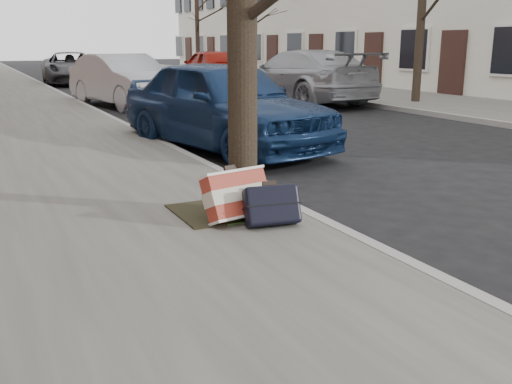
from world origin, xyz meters
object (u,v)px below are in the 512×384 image
car_near_front (224,104)px  car_near_mid (124,81)px  suitcase_navy (272,205)px  suitcase_red (237,195)px

car_near_front → car_near_mid: (0.19, 7.22, -0.03)m
car_near_mid → suitcase_navy: bearing=-109.6°
car_near_front → suitcase_navy: bearing=-119.6°
suitcase_red → car_near_front: (1.62, 3.99, 0.38)m
suitcase_red → car_near_mid: car_near_mid is taller
suitcase_red → car_near_mid: 11.36m
suitcase_red → suitcase_navy: size_ratio=1.24×
car_near_front → suitcase_red: bearing=-123.4°
suitcase_navy → car_near_mid: car_near_mid is taller
suitcase_red → car_near_front: 4.33m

